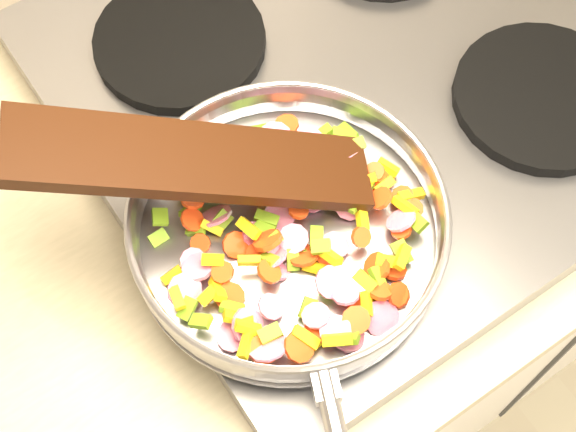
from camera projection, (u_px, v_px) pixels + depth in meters
cooktop at (356, 84)px, 0.89m from camera, size 0.60×0.60×0.04m
grate_fl at (327, 230)px, 0.78m from camera, size 0.19×0.19×0.02m
grate_fr at (542, 97)px, 0.85m from camera, size 0.19×0.19×0.02m
grate_bl at (180, 41)px, 0.88m from camera, size 0.19×0.19×0.02m
saute_pan at (289, 227)px, 0.74m from camera, size 0.33×0.48×0.05m
vegetable_heap at (294, 231)px, 0.74m from camera, size 0.26×0.27×0.04m
wooden_spatula at (198, 161)px, 0.70m from camera, size 0.31×0.21×0.13m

